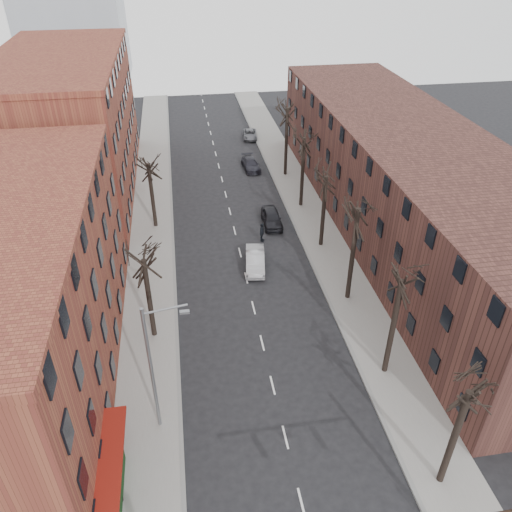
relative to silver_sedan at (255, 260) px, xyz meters
name	(u,v)px	position (x,y,z in m)	size (l,w,h in m)	color
sidewalk_left	(152,221)	(-9.00, 9.57, -0.67)	(4.00, 90.00, 0.15)	gray
sidewalk_right	(307,209)	(7.00, 9.57, -0.67)	(4.00, 90.00, 0.15)	gray
building_left_far	(69,129)	(-17.00, 18.57, 6.25)	(12.00, 28.00, 14.00)	brown
building_right	(406,181)	(15.00, 4.57, 4.25)	(12.00, 50.00, 10.00)	#4D2B24
awning_left	(118,494)	(-10.40, -19.43, -0.75)	(1.20, 7.00, 0.15)	maroon
hedge	(113,505)	(-10.50, -20.43, -0.10)	(0.80, 6.00, 1.00)	black
tree_right_a	(439,481)	(6.60, -21.43, -0.75)	(5.20, 5.20, 10.00)	black
tree_right_b	(384,371)	(6.60, -13.43, -0.75)	(5.20, 5.20, 10.80)	black
tree_right_c	(347,298)	(6.60, -5.43, -0.75)	(5.20, 5.20, 11.60)	black
tree_right_d	(321,245)	(6.60, 2.57, -0.75)	(5.20, 5.20, 10.00)	black
tree_right_e	(301,206)	(6.60, 10.57, -0.75)	(5.20, 5.20, 10.80)	black
tree_right_f	(285,175)	(6.60, 18.57, -0.75)	(5.20, 5.20, 11.60)	black
tree_left_a	(155,336)	(-8.60, -7.43, -0.75)	(5.20, 5.20, 9.50)	black
tree_left_b	(156,227)	(-8.60, 8.57, -0.75)	(5.20, 5.20, 9.50)	black
streetlight	(154,365)	(-8.03, -15.43, 4.26)	(2.45, 0.22, 9.03)	slate
silver_sedan	(255,260)	(0.00, 0.00, 0.00)	(1.59, 4.55, 1.50)	#A3A5AA
parked_car_near	(272,218)	(2.80, 7.18, 0.00)	(1.78, 4.42, 1.51)	black
parked_car_mid	(251,164)	(2.80, 20.95, -0.11)	(1.80, 4.43, 1.28)	#21212A
parked_car_far	(250,134)	(4.30, 31.53, -0.19)	(1.87, 4.05, 1.13)	slate
pedestrian_b	(114,493)	(-10.44, -19.95, 0.22)	(0.80, 0.62, 1.64)	black
pedestrian_crossing	(262,232)	(1.32, 4.23, 0.19)	(1.10, 0.46, 1.88)	black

